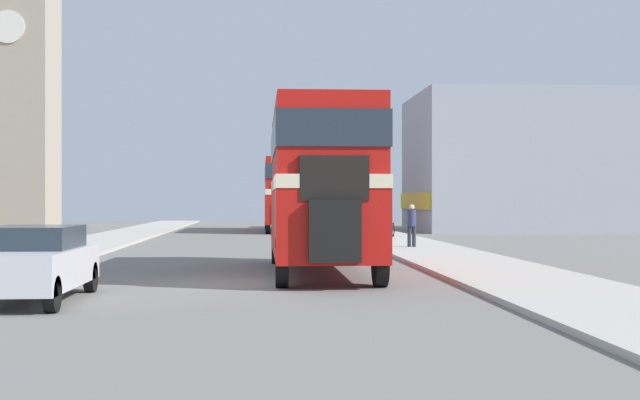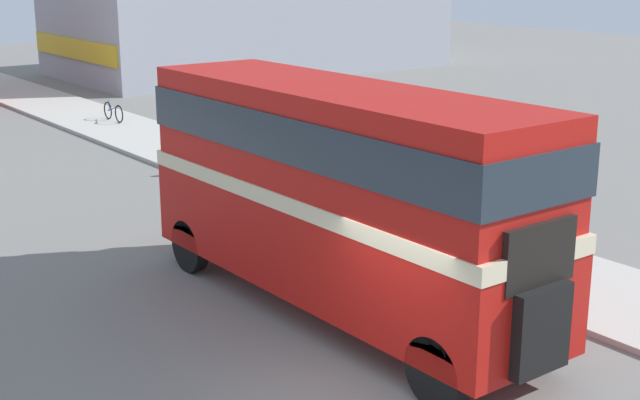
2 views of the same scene
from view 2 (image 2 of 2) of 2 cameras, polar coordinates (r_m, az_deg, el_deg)
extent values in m
cube|color=#B7B2A8|center=(18.37, 18.45, -6.09)|extent=(3.50, 120.00, 0.12)
cube|color=#B2140F|center=(16.59, 1.11, -2.79)|extent=(2.47, 9.40, 1.65)
cube|color=beige|center=(16.31, 1.13, 0.47)|extent=(2.49, 9.44, 0.30)
cube|color=#B2140F|center=(16.08, 1.14, 4.09)|extent=(2.42, 9.21, 1.80)
cube|color=#232D38|center=(16.06, 1.15, 4.41)|extent=(2.49, 9.30, 0.81)
cube|color=black|center=(13.43, 14.00, -8.13)|extent=(1.11, 0.20, 1.32)
cube|color=black|center=(13.11, 13.86, -3.46)|extent=(1.48, 0.12, 0.96)
cylinder|color=black|center=(13.58, 7.49, -10.82)|extent=(0.28, 1.13, 1.13)
cylinder|color=black|center=(15.07, 13.50, -8.40)|extent=(0.28, 1.13, 1.13)
cylinder|color=black|center=(19.20, -8.31, -2.91)|extent=(0.28, 1.13, 1.13)
cylinder|color=black|center=(20.28, -2.91, -1.76)|extent=(0.28, 1.13, 1.13)
cylinder|color=#282833|center=(27.78, -5.98, 2.78)|extent=(0.15, 0.15, 0.80)
cylinder|color=#282833|center=(27.87, -5.66, 2.83)|extent=(0.15, 0.15, 0.80)
cylinder|color=navy|center=(27.68, -5.86, 4.25)|extent=(0.33, 0.33, 0.63)
sphere|color=beige|center=(27.60, -5.88, 5.12)|extent=(0.22, 0.22, 0.22)
torus|color=black|center=(36.38, -12.74, 5.40)|extent=(0.05, 0.71, 0.71)
torus|color=black|center=(37.33, -13.42, 5.60)|extent=(0.05, 0.71, 0.71)
cylinder|color=#234C93|center=(36.83, -13.10, 5.73)|extent=(0.04, 1.06, 0.34)
cylinder|color=#234C93|center=(37.16, -13.35, 5.90)|extent=(0.04, 0.04, 0.43)
cube|color=gold|center=(48.49, -15.48, 9.32)|extent=(0.12, 10.40, 1.03)
camera|label=1|loc=(14.54, 100.69, -22.04)|focal=50.00mm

